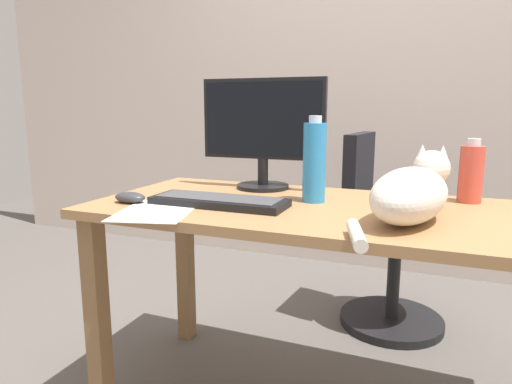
{
  "coord_description": "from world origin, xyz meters",
  "views": [
    {
      "loc": [
        0.3,
        -1.36,
        1.03
      ],
      "look_at": [
        -0.18,
        -0.15,
        0.78
      ],
      "focal_mm": 31.45,
      "sensor_mm": 36.0,
      "label": 1
    }
  ],
  "objects_px": {
    "water_bottle": "(471,173)",
    "spray_bottle": "(314,162)",
    "monitor": "(263,129)",
    "computer_mouse": "(130,197)",
    "keyboard": "(219,201)",
    "cat": "(412,192)",
    "office_chair": "(384,245)"
  },
  "relations": [
    {
      "from": "computer_mouse",
      "to": "office_chair",
      "type": "bearing_deg",
      "value": 52.33
    },
    {
      "from": "office_chair",
      "to": "water_bottle",
      "type": "distance_m",
      "value": 0.73
    },
    {
      "from": "office_chair",
      "to": "spray_bottle",
      "type": "xyz_separation_m",
      "value": [
        -0.17,
        -0.69,
        0.46
      ]
    },
    {
      "from": "monitor",
      "to": "office_chair",
      "type": "bearing_deg",
      "value": 51.59
    },
    {
      "from": "keyboard",
      "to": "cat",
      "type": "bearing_deg",
      "value": 1.9
    },
    {
      "from": "computer_mouse",
      "to": "water_bottle",
      "type": "distance_m",
      "value": 1.12
    },
    {
      "from": "office_chair",
      "to": "monitor",
      "type": "relative_size",
      "value": 1.9
    },
    {
      "from": "keyboard",
      "to": "water_bottle",
      "type": "distance_m",
      "value": 0.83
    },
    {
      "from": "monitor",
      "to": "water_bottle",
      "type": "distance_m",
      "value": 0.74
    },
    {
      "from": "keyboard",
      "to": "office_chair",
      "type": "bearing_deg",
      "value": 63.18
    },
    {
      "from": "computer_mouse",
      "to": "water_bottle",
      "type": "relative_size",
      "value": 0.53
    },
    {
      "from": "water_bottle",
      "to": "computer_mouse",
      "type": "bearing_deg",
      "value": -157.61
    },
    {
      "from": "spray_bottle",
      "to": "office_chair",
      "type": "bearing_deg",
      "value": 76.14
    },
    {
      "from": "monitor",
      "to": "spray_bottle",
      "type": "relative_size",
      "value": 1.7
    },
    {
      "from": "computer_mouse",
      "to": "spray_bottle",
      "type": "height_order",
      "value": "spray_bottle"
    },
    {
      "from": "monitor",
      "to": "cat",
      "type": "xyz_separation_m",
      "value": [
        0.56,
        -0.32,
        -0.15
      ]
    },
    {
      "from": "monitor",
      "to": "computer_mouse",
      "type": "xyz_separation_m",
      "value": [
        -0.31,
        -0.41,
        -0.21
      ]
    },
    {
      "from": "cat",
      "to": "computer_mouse",
      "type": "bearing_deg",
      "value": -173.85
    },
    {
      "from": "monitor",
      "to": "computer_mouse",
      "type": "distance_m",
      "value": 0.55
    },
    {
      "from": "water_bottle",
      "to": "spray_bottle",
      "type": "height_order",
      "value": "spray_bottle"
    },
    {
      "from": "cat",
      "to": "water_bottle",
      "type": "bearing_deg",
      "value": 63.51
    },
    {
      "from": "cat",
      "to": "water_bottle",
      "type": "distance_m",
      "value": 0.37
    },
    {
      "from": "office_chair",
      "to": "spray_bottle",
      "type": "bearing_deg",
      "value": -103.86
    },
    {
      "from": "spray_bottle",
      "to": "water_bottle",
      "type": "bearing_deg",
      "value": 20.7
    },
    {
      "from": "cat",
      "to": "spray_bottle",
      "type": "bearing_deg",
      "value": 154.33
    },
    {
      "from": "office_chair",
      "to": "cat",
      "type": "distance_m",
      "value": 0.95
    },
    {
      "from": "monitor",
      "to": "spray_bottle",
      "type": "bearing_deg",
      "value": -34.41
    },
    {
      "from": "water_bottle",
      "to": "spray_bottle",
      "type": "bearing_deg",
      "value": -159.3
    },
    {
      "from": "monitor",
      "to": "computer_mouse",
      "type": "relative_size",
      "value": 4.37
    },
    {
      "from": "monitor",
      "to": "cat",
      "type": "distance_m",
      "value": 0.66
    },
    {
      "from": "spray_bottle",
      "to": "keyboard",
      "type": "bearing_deg",
      "value": -147.38
    },
    {
      "from": "water_bottle",
      "to": "monitor",
      "type": "bearing_deg",
      "value": -179.0
    }
  ]
}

